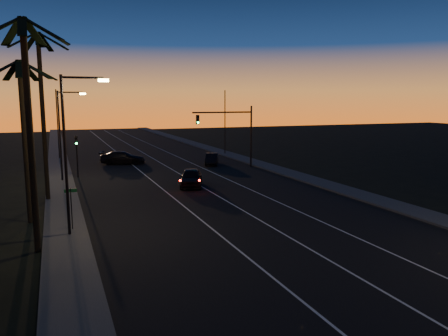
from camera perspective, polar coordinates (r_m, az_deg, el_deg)
name	(u,v)px	position (r m, az deg, el deg)	size (l,w,h in m)	color
road	(200,189)	(37.90, -3.20, -2.77)	(20.00, 170.00, 0.01)	black
sidewalk_left	(62,199)	(36.10, -20.38, -3.79)	(2.40, 170.00, 0.16)	#343432
sidewalk_right	(311,180)	(42.65, 11.25, -1.52)	(2.40, 170.00, 0.16)	#343432
lane_stripe_left	(166,192)	(37.10, -7.61, -3.07)	(0.12, 160.00, 0.01)	silver
lane_stripe_mid	(205,189)	(38.06, -2.48, -2.70)	(0.12, 160.00, 0.01)	silver
lane_stripe_right	(242,186)	(39.30, 2.35, -2.33)	(0.12, 160.00, 0.01)	silver
palm_near	(29,112)	(23.33, -24.17, 6.70)	(4.25, 4.16, 11.53)	black
palm_mid	(24,123)	(29.38, -24.71, 5.35)	(4.25, 4.16, 10.03)	black
palm_far	(42,100)	(35.30, -22.68, 8.14)	(4.25, 4.16, 12.53)	black
streetlight_left_near	(70,143)	(25.42, -19.44, 3.13)	(2.55, 0.26, 9.00)	black
streetlight_left_far	(63,128)	(43.38, -20.27, 4.91)	(2.55, 0.26, 8.50)	black
street_sign	(71,204)	(26.98, -19.32, -4.46)	(0.70, 0.06, 2.60)	black
signal_mast	(232,126)	(49.06, 1.06, 5.52)	(7.10, 0.41, 7.00)	black
signal_post	(77,149)	(45.57, -18.69, 2.42)	(0.28, 0.37, 4.20)	black
far_pole_left	(58,125)	(60.38, -20.90, 5.31)	(0.14, 0.14, 9.00)	black
far_pole_right	(225,123)	(61.64, 0.12, 5.95)	(0.14, 0.14, 9.00)	black
lead_car	(191,178)	(39.01, -4.31, -1.25)	(3.43, 5.48, 1.59)	black
right_car	(212,159)	(52.01, -1.60, 1.17)	(2.91, 4.30, 1.34)	black
cross_car	(123,158)	(53.91, -13.09, 1.33)	(5.74, 3.67, 1.55)	black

